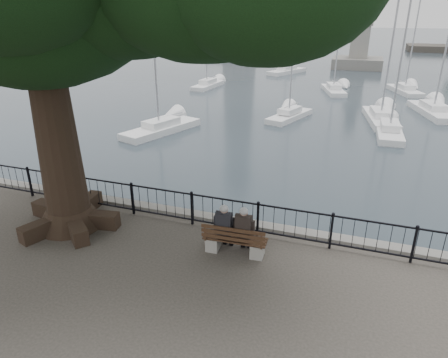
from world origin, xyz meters
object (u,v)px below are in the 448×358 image
at_px(bench, 235,243).
at_px(lion_monument, 359,50).
at_px(person_left, 225,229).
at_px(person_right, 244,232).

relative_size(bench, lion_monument, 0.19).
relative_size(person_left, lion_monument, 0.15).
xyz_separation_m(person_left, person_right, (0.51, 0.03, 0.00)).
bearing_deg(bench, lion_monument, 88.43).
distance_m(person_right, lion_monument, 48.41).
height_order(person_right, lion_monument, lion_monument).
xyz_separation_m(bench, person_right, (0.23, 0.11, 0.33)).
distance_m(bench, lion_monument, 48.53).
bearing_deg(person_left, lion_monument, 88.09).
bearing_deg(person_left, person_right, 2.86).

